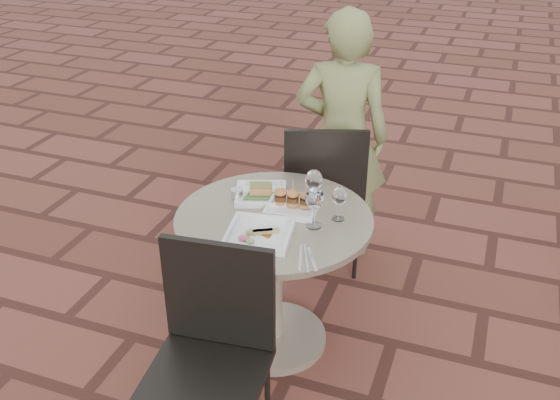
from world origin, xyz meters
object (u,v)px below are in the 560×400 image
(cafe_table, at_px, (274,261))
(plate_salmon, at_px, (261,193))
(chair_near, at_px, (212,342))
(plate_tuna, at_px, (259,233))
(chair_far, at_px, (324,186))
(diner, at_px, (342,138))
(plate_sliders, at_px, (293,202))

(cafe_table, distance_m, plate_salmon, 0.33)
(chair_near, xyz_separation_m, plate_tuna, (0.00, 0.49, 0.20))
(plate_salmon, relative_size, plate_tuna, 0.97)
(cafe_table, height_order, chair_far, chair_far)
(diner, bearing_deg, plate_tuna, 76.15)
(cafe_table, relative_size, chair_near, 0.97)
(chair_far, distance_m, plate_sliders, 0.63)
(chair_near, distance_m, plate_sliders, 0.80)
(plate_salmon, distance_m, plate_sliders, 0.19)
(plate_salmon, height_order, plate_sliders, plate_sliders)
(diner, xyz_separation_m, plate_salmon, (-0.18, -0.79, 0.01))
(diner, height_order, plate_sliders, diner)
(diner, distance_m, plate_tuna, 1.13)
(chair_far, bearing_deg, cafe_table, 67.68)
(plate_salmon, bearing_deg, cafe_table, -50.89)
(plate_salmon, bearing_deg, diner, 76.97)
(chair_far, height_order, chair_near, same)
(plate_sliders, bearing_deg, cafe_table, -120.56)
(plate_sliders, height_order, plate_tuna, plate_sliders)
(plate_tuna, bearing_deg, plate_sliders, 78.83)
(chair_far, height_order, diner, diner)
(cafe_table, relative_size, plate_sliders, 3.58)
(chair_far, xyz_separation_m, plate_salmon, (-0.16, -0.53, 0.20))
(cafe_table, distance_m, diner, 0.98)
(plate_sliders, bearing_deg, chair_far, 92.04)
(chair_near, bearing_deg, chair_far, 82.39)
(cafe_table, relative_size, plate_tuna, 2.89)
(diner, xyz_separation_m, plate_sliders, (-0.00, -0.85, 0.02))
(diner, distance_m, plate_salmon, 0.81)
(diner, bearing_deg, chair_near, 77.04)
(chair_far, xyz_separation_m, chair_near, (-0.03, -1.36, 0.00))
(diner, height_order, plate_tuna, diner)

